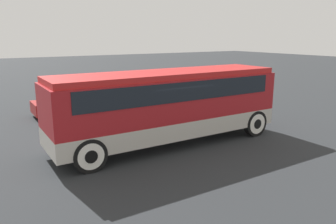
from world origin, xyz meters
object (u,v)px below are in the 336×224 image
Objects in this scene: tour_bus at (170,101)px; parked_car_far at (117,106)px; parked_car_near at (70,102)px; parked_car_mid at (173,94)px.

tour_bus is 2.34× the size of parked_car_far.
tour_bus is at bearing -73.95° from parked_car_near.
parked_car_mid is 1.01× the size of parked_car_far.
parked_car_mid is (6.17, -0.99, 0.06)m from parked_car_near.
tour_bus reaches higher than parked_car_near.
parked_car_near reaches higher than parked_car_far.
parked_car_near is (-2.07, 7.19, -1.09)m from tour_bus.
parked_car_far is (1.86, -2.26, -0.02)m from parked_car_near.
tour_bus reaches higher than parked_car_far.
parked_car_far is at bearing -163.62° from parked_car_mid.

